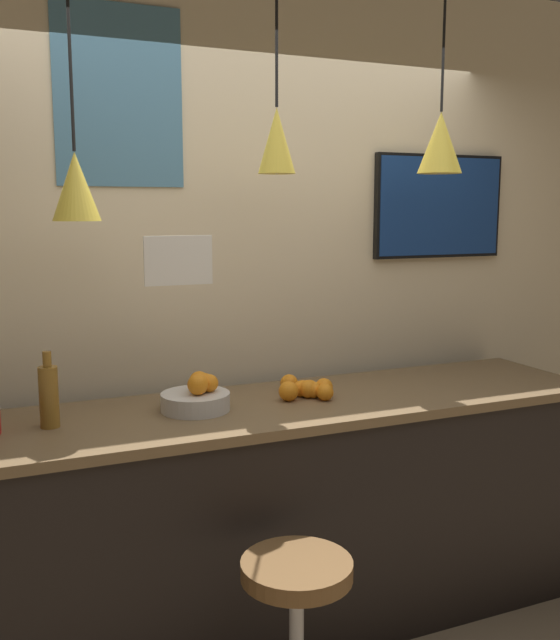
% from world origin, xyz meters
% --- Properties ---
extents(back_wall, '(8.00, 0.06, 2.90)m').
position_xyz_m(back_wall, '(0.00, 1.21, 1.45)').
color(back_wall, beige).
rests_on(back_wall, ground_plane).
extents(service_counter, '(2.91, 0.71, 1.00)m').
position_xyz_m(service_counter, '(0.00, 0.75, 0.50)').
color(service_counter, black).
rests_on(service_counter, ground_plane).
extents(bar_stool, '(0.38, 0.38, 0.64)m').
position_xyz_m(bar_stool, '(-0.21, 0.11, 0.45)').
color(bar_stool, '#B7B7BC').
rests_on(bar_stool, ground_plane).
extents(fruit_bowl, '(0.28, 0.28, 0.16)m').
position_xyz_m(fruit_bowl, '(-0.35, 0.77, 1.06)').
color(fruit_bowl, beige).
rests_on(fruit_bowl, service_counter).
extents(orange_pile, '(0.26, 0.27, 0.08)m').
position_xyz_m(orange_pile, '(0.14, 0.78, 1.04)').
color(orange_pile, orange).
rests_on(orange_pile, service_counter).
extents(juice_bottle, '(0.07, 0.07, 0.29)m').
position_xyz_m(juice_bottle, '(-0.92, 0.77, 1.13)').
color(juice_bottle, olive).
rests_on(juice_bottle, service_counter).
extents(pendant_lamp_left, '(0.17, 0.17, 1.04)m').
position_xyz_m(pendant_lamp_left, '(-0.79, 0.78, 1.89)').
color(pendant_lamp_left, black).
extents(pendant_lamp_middle, '(0.15, 0.15, 0.86)m').
position_xyz_m(pendant_lamp_middle, '(0.00, 0.78, 2.08)').
color(pendant_lamp_middle, black).
extents(pendant_lamp_right, '(0.20, 0.20, 0.84)m').
position_xyz_m(pendant_lamp_right, '(0.79, 0.78, 2.10)').
color(pendant_lamp_right, black).
extents(mounted_tv, '(0.75, 0.04, 0.52)m').
position_xyz_m(mounted_tv, '(1.07, 1.16, 1.82)').
color(mounted_tv, black).
extents(hanging_menu_board, '(0.24, 0.01, 0.17)m').
position_xyz_m(hanging_menu_board, '(-0.50, 0.47, 1.63)').
color(hanging_menu_board, white).
extents(wall_poster, '(0.54, 0.01, 0.74)m').
position_xyz_m(wall_poster, '(-0.55, 1.17, 2.27)').
color(wall_poster, teal).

